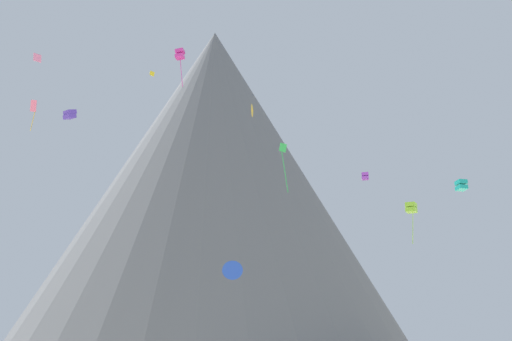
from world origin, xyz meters
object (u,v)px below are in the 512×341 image
object	(u,v)px
kite_indigo_high	(70,114)
kite_yellow_high	(152,74)
kite_violet_mid	(365,176)
kite_teal_mid	(461,185)
kite_green_mid	(284,157)
kite_magenta_high	(180,54)
kite_lime_mid	(411,208)
kite_gold_high	(253,111)
kite_blue_low	(232,270)
rock_massif	(211,192)
kite_rainbow_high	(33,109)
kite_pink_high	(37,58)

from	to	relation	value
kite_indigo_high	kite_yellow_high	bearing A→B (deg)	114.80
kite_violet_mid	kite_yellow_high	xyz separation A→B (m)	(-29.54, 1.73, 15.98)
kite_teal_mid	kite_green_mid	world-z (taller)	kite_green_mid
kite_green_mid	kite_magenta_high	bearing A→B (deg)	143.98
kite_magenta_high	kite_lime_mid	world-z (taller)	kite_magenta_high
kite_gold_high	kite_green_mid	xyz separation A→B (m)	(4.55, -25.52, -14.40)
kite_teal_mid	kite_magenta_high	distance (m)	41.35
kite_blue_low	kite_yellow_high	xyz separation A→B (m)	(-12.31, 6.15, 28.83)
kite_gold_high	kite_green_mid	distance (m)	29.66
kite_gold_high	kite_violet_mid	size ratio (longest dim) A/B	1.88
rock_massif	kite_rainbow_high	distance (m)	46.43
kite_pink_high	kite_magenta_high	size ratio (longest dim) A/B	0.17
kite_rainbow_high	kite_magenta_high	distance (m)	20.67
kite_magenta_high	kite_blue_low	bearing A→B (deg)	90.21
kite_gold_high	kite_indigo_high	bearing A→B (deg)	149.64
kite_violet_mid	kite_magenta_high	world-z (taller)	kite_magenta_high
kite_teal_mid	kite_yellow_high	world-z (taller)	kite_yellow_high
kite_pink_high	kite_magenta_high	world-z (taller)	kite_magenta_high
kite_rainbow_high	kite_gold_high	distance (m)	30.42
kite_teal_mid	kite_green_mid	xyz separation A→B (m)	(-19.26, -5.10, 1.95)
kite_teal_mid	kite_violet_mid	xyz separation A→B (m)	(-8.54, 15.04, 4.92)
rock_massif	kite_teal_mid	world-z (taller)	rock_massif
kite_magenta_high	kite_yellow_high	xyz separation A→B (m)	(-4.78, 4.98, -0.59)
kite_teal_mid	kite_yellow_high	bearing A→B (deg)	137.37
kite_teal_mid	kite_blue_low	bearing A→B (deg)	138.73
rock_massif	kite_rainbow_high	size ratio (longest dim) A/B	18.54
rock_massif	kite_green_mid	bearing A→B (deg)	-76.20
rock_massif	kite_green_mid	size ratio (longest dim) A/B	15.19
kite_gold_high	kite_yellow_high	world-z (taller)	kite_yellow_high
kite_lime_mid	kite_green_mid	bearing A→B (deg)	-101.05
kite_rainbow_high	kite_violet_mid	distance (m)	44.73
kite_gold_high	kite_lime_mid	size ratio (longest dim) A/B	0.35
kite_blue_low	kite_green_mid	xyz separation A→B (m)	(6.50, -15.73, 9.89)
rock_massif	kite_rainbow_high	world-z (taller)	rock_massif
kite_rainbow_high	kite_gold_high	world-z (taller)	kite_gold_high
kite_violet_mid	kite_blue_low	bearing A→B (deg)	-66.27
kite_gold_high	kite_violet_mid	bearing A→B (deg)	-103.66
kite_rainbow_high	kite_indigo_high	distance (m)	18.73
rock_massif	kite_teal_mid	bearing A→B (deg)	-57.46
rock_massif	kite_blue_low	bearing A→B (deg)	-79.68
kite_gold_high	kite_yellow_high	size ratio (longest dim) A/B	2.38
kite_indigo_high	kite_blue_low	xyz separation A→B (m)	(16.43, 15.40, -15.09)
kite_pink_high	kite_violet_mid	bearing A→B (deg)	-153.35
kite_pink_high	kite_violet_mid	xyz separation A→B (m)	(37.14, 21.33, -8.23)
kite_rainbow_high	kite_blue_low	world-z (taller)	kite_rainbow_high
kite_teal_mid	kite_yellow_high	size ratio (longest dim) A/B	1.62
kite_blue_low	kite_green_mid	world-z (taller)	kite_green_mid
kite_magenta_high	kite_lime_mid	size ratio (longest dim) A/B	0.99
kite_indigo_high	kite_yellow_high	distance (m)	25.88
kite_teal_mid	kite_yellow_high	distance (m)	46.56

